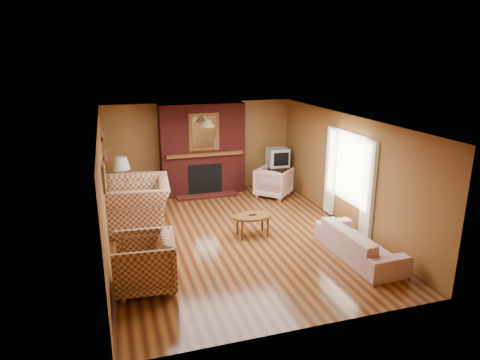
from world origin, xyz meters
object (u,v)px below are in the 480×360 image
object	(u,v)px
plaid_armchair	(145,263)
floral_sofa	(359,243)
side_table	(124,196)
floral_armchair	(274,182)
plaid_loveseat	(138,203)
coffee_table	(253,218)
crt_tv	(277,157)
fireplace	(203,150)
table_lamp	(122,170)
tv_stand	(277,177)

from	to	relation	value
plaid_armchair	floral_sofa	size ratio (longest dim) A/B	0.49
plaid_armchair	side_table	xyz separation A→B (m)	(-0.15, 3.98, -0.15)
side_table	floral_armchair	bearing A→B (deg)	-4.19
plaid_loveseat	coffee_table	distance (m)	2.53
plaid_loveseat	crt_tv	distance (m)	4.24
coffee_table	fireplace	bearing A→B (deg)	96.42
plaid_loveseat	floral_armchair	bearing A→B (deg)	110.79
table_lamp	tv_stand	size ratio (longest dim) A/B	1.08
coffee_table	side_table	distance (m)	3.53
crt_tv	plaid_loveseat	bearing A→B (deg)	-157.32
fireplace	table_lamp	bearing A→B (deg)	-165.71
tv_stand	fireplace	bearing A→B (deg)	174.81
tv_stand	crt_tv	distance (m)	0.57
floral_armchair	side_table	size ratio (longest dim) A/B	1.46
coffee_table	table_lamp	xyz separation A→B (m)	(-2.45, 2.54, 0.56)
tv_stand	floral_armchair	bearing A→B (deg)	-118.91
plaid_loveseat	tv_stand	world-z (taller)	plaid_loveseat
floral_sofa	crt_tv	distance (m)	4.43
coffee_table	side_table	bearing A→B (deg)	133.89
plaid_loveseat	table_lamp	xyz separation A→B (m)	(-0.25, 1.29, 0.45)
fireplace	coffee_table	size ratio (longest dim) A/B	2.91
floral_armchair	crt_tv	bearing A→B (deg)	-73.63
floral_sofa	tv_stand	xyz separation A→B (m)	(0.15, 4.40, 0.03)
fireplace	plaid_armchair	size ratio (longest dim) A/B	2.49
plaid_loveseat	crt_tv	size ratio (longest dim) A/B	2.73
floral_sofa	tv_stand	bearing A→B (deg)	-4.01
coffee_table	side_table	world-z (taller)	side_table
plaid_armchair	crt_tv	distance (m)	5.91
coffee_table	plaid_loveseat	bearing A→B (deg)	150.20
fireplace	floral_armchair	size ratio (longest dim) A/B	2.88
tv_stand	crt_tv	xyz separation A→B (m)	(0.00, -0.01, 0.57)
floral_armchair	crt_tv	distance (m)	0.88
fireplace	table_lamp	xyz separation A→B (m)	(-2.10, -0.53, -0.23)
floral_armchair	coffee_table	bearing A→B (deg)	104.51
fireplace	side_table	size ratio (longest dim) A/B	4.21
plaid_armchair	tv_stand	bearing A→B (deg)	142.13
floral_sofa	floral_armchair	distance (m)	3.77
floral_armchair	table_lamp	bearing A→B (deg)	41.26
crt_tv	floral_sofa	bearing A→B (deg)	-91.96
tv_stand	coffee_table	bearing A→B (deg)	-120.54
floral_armchair	plaid_loveseat	bearing A→B (deg)	61.27
side_table	tv_stand	size ratio (longest dim) A/B	0.90
plaid_armchair	table_lamp	size ratio (longest dim) A/B	1.41
floral_armchair	tv_stand	bearing A→B (deg)	-73.42
plaid_armchair	floral_sofa	xyz separation A→B (m)	(3.85, -0.07, -0.15)
fireplace	floral_sofa	size ratio (longest dim) A/B	1.23
fireplace	table_lamp	distance (m)	2.18
floral_sofa	floral_armchair	size ratio (longest dim) A/B	2.34
plaid_loveseat	side_table	bearing A→B (deg)	-164.02
floral_armchair	side_table	bearing A→B (deg)	41.26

